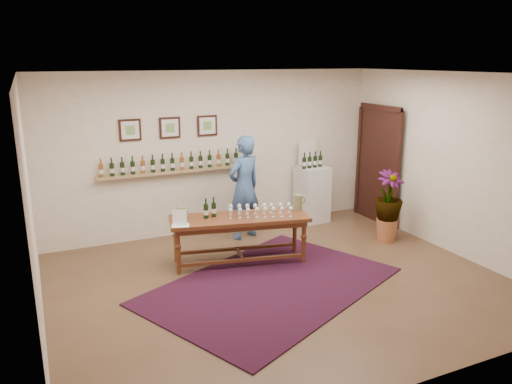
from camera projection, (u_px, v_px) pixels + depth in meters
name	position (u px, v px, depth m)	size (l,w,h in m)	color
ground	(280.00, 283.00, 6.86)	(6.00, 6.00, 0.00)	brown
room_shell	(337.00, 165.00, 9.05)	(6.00, 6.00, 6.00)	silver
rug	(271.00, 285.00, 6.76)	(3.32, 2.21, 0.02)	#450C15
tasting_table	(240.00, 224.00, 7.39)	(2.14, 1.06, 0.73)	#4C2313
table_glasses	(260.00, 210.00, 7.41)	(1.17, 0.27, 0.16)	silver
table_bottles	(210.00, 208.00, 7.30)	(0.26, 0.15, 0.28)	black
pitcher_left	(181.00, 214.00, 7.16)	(0.13, 0.13, 0.20)	olive
pitcher_right	(298.00, 202.00, 7.66)	(0.15, 0.15, 0.24)	olive
menu_card	(180.00, 218.00, 6.96)	(0.24, 0.18, 0.22)	silver
display_pedestal	(312.00, 194.00, 9.37)	(0.52, 0.52, 1.04)	silver
pedestal_bottles	(312.00, 160.00, 9.14)	(0.31, 0.08, 0.31)	black
info_sign	(307.00, 152.00, 9.30)	(0.39, 0.02, 0.53)	silver
potted_plant	(388.00, 206.00, 8.29)	(0.55, 0.55, 1.04)	#A35A36
person	(244.00, 188.00, 8.39)	(0.65, 0.42, 1.77)	#395988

